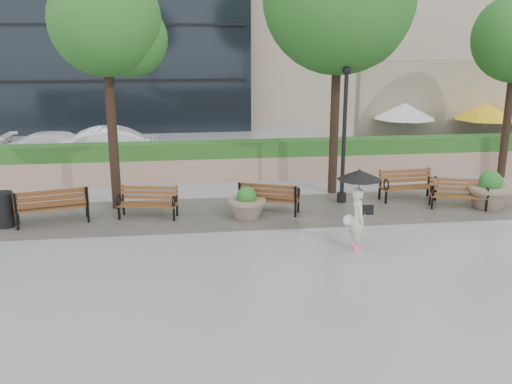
{
  "coord_description": "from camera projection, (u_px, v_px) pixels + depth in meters",
  "views": [
    {
      "loc": [
        -2.54,
        -12.55,
        4.96
      ],
      "look_at": [
        -0.78,
        1.22,
        1.1
      ],
      "focal_mm": 40.0,
      "sensor_mm": 36.0,
      "label": 1
    }
  ],
  "objects": [
    {
      "name": "lamppost",
      "position": [
        344.0,
        144.0,
        16.91
      ],
      "size": [
        0.28,
        0.28,
        4.07
      ],
      "color": "black",
      "rests_on": "ground"
    },
    {
      "name": "patio_umb_white",
      "position": [
        405.0,
        111.0,
        22.64
      ],
      "size": [
        2.5,
        2.5,
        2.3
      ],
      "color": "black",
      "rests_on": "ground"
    },
    {
      "name": "bench_1",
      "position": [
        148.0,
        209.0,
        15.84
      ],
      "size": [
        1.7,
        0.93,
        0.86
      ],
      "rotation": [
        0.0,
        0.0,
        -0.19
      ],
      "color": "brown",
      "rests_on": "ground"
    },
    {
      "name": "asphalt_street",
      "position": [
        245.0,
        155.0,
        24.15
      ],
      "size": [
        40.0,
        7.0,
        0.0
      ],
      "primitive_type": "cube",
      "color": "black",
      "rests_on": "ground"
    },
    {
      "name": "bench_2",
      "position": [
        269.0,
        204.0,
        16.29
      ],
      "size": [
        1.81,
        1.24,
        0.91
      ],
      "rotation": [
        0.0,
        0.0,
        2.77
      ],
      "color": "brown",
      "rests_on": "ground"
    },
    {
      "name": "patio_umb_yellow_a",
      "position": [
        486.0,
        112.0,
        22.47
      ],
      "size": [
        2.5,
        2.5,
        2.3
      ],
      "color": "black",
      "rests_on": "ground"
    },
    {
      "name": "cafe_hedge",
      "position": [
        484.0,
        154.0,
        22.08
      ],
      "size": [
        8.0,
        0.5,
        0.9
      ],
      "primitive_type": "cube",
      "color": "#244C19",
      "rests_on": "ground"
    },
    {
      "name": "tree_0",
      "position": [
        111.0,
        26.0,
        15.56
      ],
      "size": [
        3.19,
        3.04,
        6.84
      ],
      "color": "black",
      "rests_on": "ground"
    },
    {
      "name": "cafe_wall",
      "position": [
        473.0,
        107.0,
        23.82
      ],
      "size": [
        10.0,
        0.6,
        4.0
      ],
      "primitive_type": "cube",
      "color": "tan",
      "rests_on": "ground"
    },
    {
      "name": "hedge_wall",
      "position": [
        257.0,
        160.0,
        20.15
      ],
      "size": [
        24.0,
        0.8,
        1.35
      ],
      "color": "tan",
      "rests_on": "ground"
    },
    {
      "name": "car_left",
      "position": [
        63.0,
        149.0,
        22.2
      ],
      "size": [
        4.51,
        2.02,
        1.28
      ],
      "primitive_type": "imported",
      "rotation": [
        0.0,
        0.0,
        1.52
      ],
      "color": "white",
      "rests_on": "ground"
    },
    {
      "name": "ground",
      "position": [
        295.0,
        249.0,
        13.64
      ],
      "size": [
        100.0,
        100.0,
        0.0
      ],
      "primitive_type": "plane",
      "color": "gray",
      "rests_on": "ground"
    },
    {
      "name": "bench_3",
      "position": [
        407.0,
        192.0,
        17.55
      ],
      "size": [
        1.76,
        0.81,
        0.92
      ],
      "rotation": [
        0.0,
        0.0,
        0.08
      ],
      "color": "brown",
      "rests_on": "ground"
    },
    {
      "name": "car_right",
      "position": [
        120.0,
        146.0,
        22.31
      ],
      "size": [
        4.55,
        2.03,
        1.45
      ],
      "primitive_type": "imported",
      "rotation": [
        0.0,
        0.0,
        1.68
      ],
      "color": "white",
      "rests_on": "ground"
    },
    {
      "name": "planter_left",
      "position": [
        247.0,
        205.0,
        15.86
      ],
      "size": [
        1.07,
        1.07,
        0.9
      ],
      "color": "#7F6B56",
      "rests_on": "ground"
    },
    {
      "name": "tree_1",
      "position": [
        343.0,
        2.0,
        17.0
      ],
      "size": [
        4.59,
        4.59,
        8.32
      ],
      "color": "black",
      "rests_on": "ground"
    },
    {
      "name": "pedestrian",
      "position": [
        358.0,
        202.0,
        13.32
      ],
      "size": [
        1.05,
        1.05,
        1.93
      ],
      "rotation": [
        0.0,
        0.0,
        1.55
      ],
      "color": "beige",
      "rests_on": "ground"
    },
    {
      "name": "trash_bin",
      "position": [
        4.0,
        211.0,
        15.06
      ],
      "size": [
        0.54,
        0.54,
        0.9
      ],
      "primitive_type": "cylinder",
      "color": "black",
      "rests_on": "ground"
    },
    {
      "name": "cobble_strip",
      "position": [
        275.0,
        211.0,
        16.5
      ],
      "size": [
        28.0,
        3.2,
        0.01
      ],
      "primitive_type": "cube",
      "color": "#383330",
      "rests_on": "ground"
    },
    {
      "name": "bench_4",
      "position": [
        458.0,
        200.0,
        16.72
      ],
      "size": [
        1.69,
        1.03,
        0.85
      ],
      "rotation": [
        0.0,
        0.0,
        -0.27
      ],
      "color": "brown",
      "rests_on": "ground"
    },
    {
      "name": "bench_0",
      "position": [
        53.0,
        213.0,
        15.36
      ],
      "size": [
        2.0,
        1.16,
        1.01
      ],
      "rotation": [
        0.0,
        0.0,
        3.37
      ],
      "color": "brown",
      "rests_on": "ground"
    },
    {
      "name": "planter_right",
      "position": [
        489.0,
        193.0,
        16.8
      ],
      "size": [
        1.32,
        1.32,
        1.11
      ],
      "color": "#7F6B56",
      "rests_on": "ground"
    }
  ]
}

